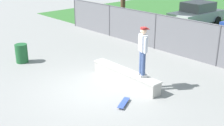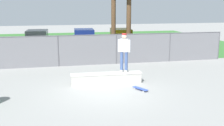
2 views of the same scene
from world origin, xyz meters
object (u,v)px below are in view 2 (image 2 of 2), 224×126
Objects in this scene: car_blue at (84,39)px; skateboard at (140,89)px; concrete_ledge at (106,78)px; car_silver at (37,40)px; car_yellow at (121,39)px; skateboarder at (124,51)px.

skateboard is at bearing -85.09° from car_blue.
car_silver is (-3.59, 10.62, 0.57)m from concrete_ledge.
concrete_ledge is 10.91m from car_yellow.
concrete_ledge is 0.78× the size of car_silver.
skateboarder is at bearing -86.61° from car_blue.
car_silver is at bearing 112.11° from skateboard.
skateboard is 0.19× the size of car_yellow.
car_yellow is (2.48, 10.35, -0.73)m from skateboarder.
car_blue is at bearing 173.34° from car_yellow.
skateboarder is (0.85, 0.02, 1.29)m from concrete_ledge.
concrete_ledge is at bearing -91.18° from car_blue.
car_silver is at bearing -178.31° from car_blue.
skateboarder is at bearing -103.46° from car_yellow.
car_blue and car_yellow have the same top height.
car_yellow is at bearing 72.19° from concrete_ledge.
car_silver reaches higher than skateboard.
skateboarder is 10.67m from car_yellow.
car_blue is 3.13m from car_yellow.
concrete_ledge is 10.75m from car_blue.
car_blue reaches higher than concrete_ledge.
concrete_ledge is 11.23m from car_silver.
skateboarder is 0.43× the size of car_silver.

